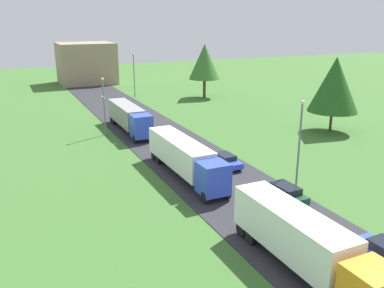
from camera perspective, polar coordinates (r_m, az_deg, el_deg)
The scene contains 13 objects.
road at distance 34.67m, azimuth 9.19°, elevation -8.74°, with size 10.00×140.00×0.06m, color #2B2B30.
lane_marking_centre at distance 32.16m, azimuth 12.70°, elevation -11.04°, with size 0.16×120.69×0.01m.
truck_lead at distance 26.33m, azimuth 15.15°, elevation -12.85°, with size 2.57×12.26×3.59m.
truck_second at distance 40.08m, azimuth -1.03°, elevation -1.74°, with size 2.60×13.80×3.48m.
truck_third at distance 57.30m, azimuth -8.76°, elevation 3.80°, with size 2.50×13.26×3.44m.
car_third at distance 35.95m, azimuth 12.68°, elevation -6.57°, with size 1.95×4.62×1.49m.
car_fourth at distance 43.03m, azimuth 4.74°, elevation -2.28°, with size 1.90×4.08×1.38m.
lamppost_second at distance 38.45m, azimuth 14.74°, elevation 0.68°, with size 0.36×0.36×8.09m.
lamppost_third at distance 55.48m, azimuth -12.13°, elevation 5.56°, with size 0.36×0.36×7.68m.
lamppost_fourth at distance 82.60m, azimuth -8.06°, elevation 9.79°, with size 0.36×0.36×8.68m.
tree_oak at distance 81.14m, azimuth 1.76°, elevation 11.37°, with size 6.12×6.12×10.40m.
tree_maple at distance 58.82m, azimuth 19.20°, elevation 7.82°, with size 6.71×6.71×10.22m.
distant_building at distance 103.39m, azimuth -14.48°, elevation 10.82°, with size 12.71×11.59×9.55m, color #9E846B.
Camera 1 is at (-17.92, -1.16, 14.96)m, focal length 38.38 mm.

